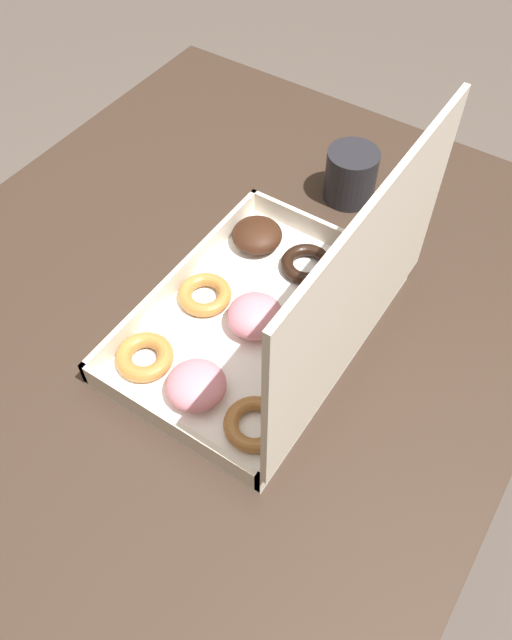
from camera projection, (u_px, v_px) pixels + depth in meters
name	position (u px, v px, depth m)	size (l,w,h in m)	color
ground_plane	(222.00, 496.00, 1.48)	(8.00, 8.00, 0.00)	#564C44
dining_table	(206.00, 348.00, 0.99)	(1.19, 0.94, 0.71)	#38281E
donut_box	(277.00, 313.00, 0.84)	(0.41, 0.29, 0.33)	white
coffee_mug	(351.00, 174.00, 1.04)	(0.09, 0.09, 0.09)	#232328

